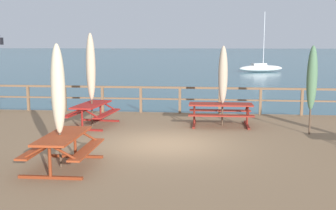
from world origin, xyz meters
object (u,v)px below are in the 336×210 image
(picnic_table_mid_right, at_px, (92,110))
(patio_umbrella_short_front, at_px, (91,67))
(patio_umbrella_short_mid, at_px, (223,75))
(patio_umbrella_short_back, at_px, (312,78))
(picnic_table_front_right, at_px, (63,143))
(sailboat_distant, at_px, (261,68))
(patio_umbrella_tall_back_right, at_px, (58,90))
(picnic_table_front_left, at_px, (221,109))

(picnic_table_mid_right, height_order, patio_umbrella_short_front, patio_umbrella_short_front)
(patio_umbrella_short_mid, relative_size, patio_umbrella_short_back, 0.99)
(picnic_table_front_right, relative_size, patio_umbrella_short_mid, 0.75)
(patio_umbrella_short_mid, bearing_deg, picnic_table_front_right, -124.49)
(sailboat_distant, bearing_deg, patio_umbrella_short_front, -103.92)
(patio_umbrella_tall_back_right, relative_size, patio_umbrella_short_back, 1.02)
(picnic_table_front_left, xyz_separation_m, patio_umbrella_tall_back_right, (-3.74, -5.40, 1.24))
(patio_umbrella_tall_back_right, bearing_deg, patio_umbrella_short_mid, 55.03)
(picnic_table_front_left, height_order, patio_umbrella_short_mid, patio_umbrella_short_mid)
(picnic_table_front_left, xyz_separation_m, patio_umbrella_short_front, (-4.44, -0.49, 1.46))
(picnic_table_front_left, relative_size, patio_umbrella_tall_back_right, 0.78)
(patio_umbrella_short_back, bearing_deg, patio_umbrella_short_front, 174.80)
(patio_umbrella_short_mid, distance_m, patio_umbrella_tall_back_right, 6.63)
(patio_umbrella_short_front, distance_m, patio_umbrella_short_mid, 4.53)
(patio_umbrella_short_mid, xyz_separation_m, patio_umbrella_tall_back_right, (-3.80, -5.43, 0.05))
(picnic_table_mid_right, distance_m, picnic_table_front_right, 4.95)
(picnic_table_mid_right, xyz_separation_m, picnic_table_front_right, (0.77, -4.89, -0.00))
(patio_umbrella_short_mid, xyz_separation_m, patio_umbrella_short_back, (2.70, -1.17, 0.01))
(picnic_table_front_right, height_order, patio_umbrella_short_mid, patio_umbrella_short_mid)
(picnic_table_front_left, distance_m, patio_umbrella_short_back, 3.22)
(picnic_table_front_left, height_order, patio_umbrella_tall_back_right, patio_umbrella_tall_back_right)
(patio_umbrella_short_back, bearing_deg, patio_umbrella_short_mid, 156.47)
(patio_umbrella_short_front, height_order, patio_umbrella_short_back, patio_umbrella_short_front)
(patio_umbrella_short_front, relative_size, patio_umbrella_tall_back_right, 1.12)
(picnic_table_mid_right, distance_m, picnic_table_front_left, 4.47)
(picnic_table_front_left, distance_m, patio_umbrella_short_mid, 1.19)
(picnic_table_mid_right, height_order, patio_umbrella_short_back, patio_umbrella_short_back)
(picnic_table_mid_right, bearing_deg, picnic_table_front_right, -81.01)
(patio_umbrella_short_mid, height_order, sailboat_distant, sailboat_distant)
(picnic_table_front_left, bearing_deg, patio_umbrella_short_back, -22.58)
(picnic_table_front_right, bearing_deg, patio_umbrella_short_front, 98.90)
(patio_umbrella_short_back, relative_size, sailboat_distant, 0.36)
(patio_umbrella_short_mid, bearing_deg, picnic_table_front_left, -154.90)
(picnic_table_front_left, relative_size, patio_umbrella_short_front, 0.69)
(patio_umbrella_tall_back_right, distance_m, patio_umbrella_short_back, 7.77)
(patio_umbrella_short_front, bearing_deg, picnic_table_mid_right, -111.38)
(picnic_table_front_left, bearing_deg, patio_umbrella_tall_back_right, -124.69)
(picnic_table_front_right, height_order, patio_umbrella_tall_back_right, patio_umbrella_tall_back_right)
(picnic_table_front_right, bearing_deg, patio_umbrella_tall_back_right, -175.94)
(sailboat_distant, bearing_deg, picnic_table_mid_right, -103.92)
(picnic_table_front_left, relative_size, patio_umbrella_short_mid, 0.80)
(picnic_table_front_left, distance_m, picnic_table_front_right, 6.53)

